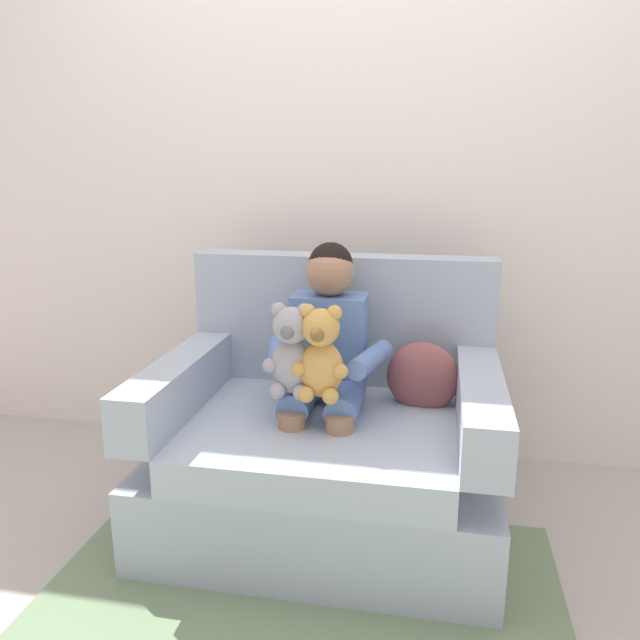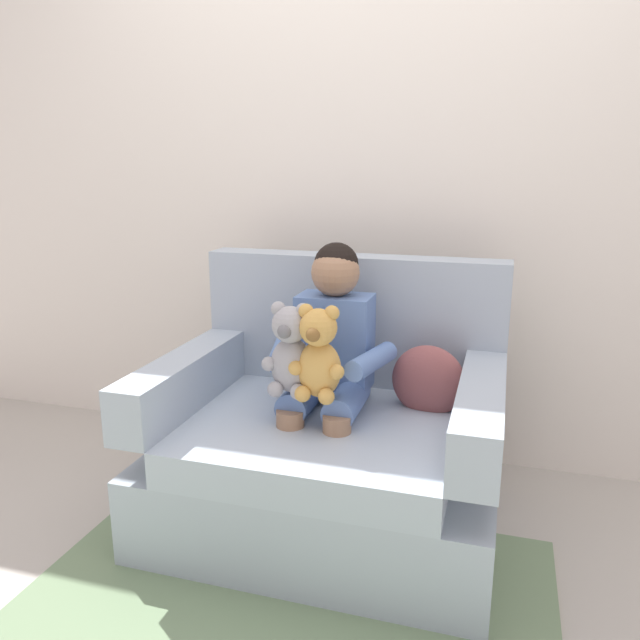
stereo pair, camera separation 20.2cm
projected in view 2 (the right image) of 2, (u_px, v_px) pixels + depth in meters
name	position (u px, v px, depth m)	size (l,w,h in m)	color
ground_plane	(327.00, 523.00, 2.25)	(8.00, 8.00, 0.00)	#ADA89E
back_wall	(375.00, 155.00, 2.59)	(6.00, 0.10, 2.60)	silver
armchair	(330.00, 443.00, 2.22)	(1.17, 0.89, 0.92)	#9EADBC
seated_child	(330.00, 351.00, 2.16)	(0.45, 0.39, 0.82)	#597AB7
plush_honey	(319.00, 355.00, 1.97)	(0.18, 0.15, 0.31)	gold
plush_grey	(291.00, 352.00, 2.01)	(0.18, 0.15, 0.31)	#9E9EA3
throw_pillow	(428.00, 381.00, 2.19)	(0.26, 0.12, 0.26)	#8C4C4C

